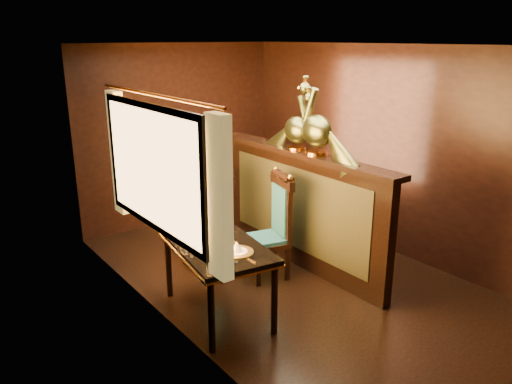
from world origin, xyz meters
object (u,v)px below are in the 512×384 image
chair_left (276,222)px  chair_right (214,209)px  peacock_left (318,117)px  dining_table (217,251)px  peacock_right (297,118)px

chair_left → chair_right: 0.79m
peacock_left → dining_table: bearing=-174.5°
dining_table → peacock_right: peacock_right is taller
chair_left → peacock_right: peacock_right is taller
chair_left → peacock_right: 1.17m
chair_left → peacock_left: 1.23m
chair_right → chair_left: bearing=-64.7°
chair_left → chair_right: chair_right is taller
peacock_right → chair_right: bearing=144.4°
dining_table → peacock_right: (1.38, 0.45, 1.06)m
dining_table → peacock_left: bearing=14.3°
chair_right → peacock_left: bearing=-50.7°
dining_table → chair_right: chair_right is taller
chair_right → peacock_right: (0.77, -0.55, 1.05)m
dining_table → peacock_left: 1.78m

